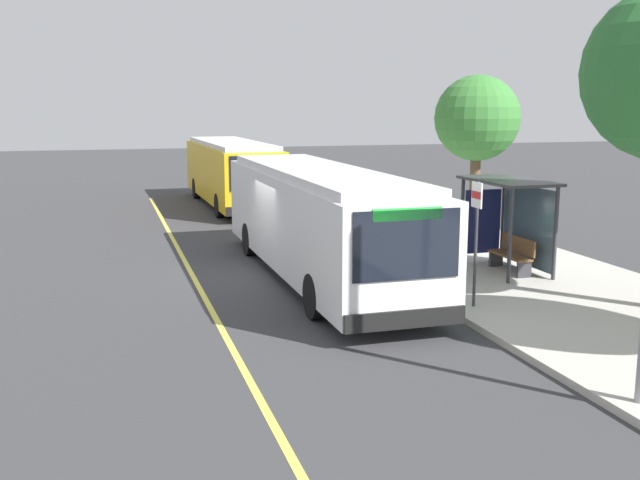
{
  "coord_description": "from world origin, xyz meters",
  "views": [
    {
      "loc": [
        19.21,
        -4.39,
        4.6
      ],
      "look_at": [
        1.73,
        0.75,
        1.24
      ],
      "focal_mm": 41.46,
      "sensor_mm": 36.0,
      "label": 1
    }
  ],
  "objects_px": {
    "transit_bus_main": "(318,218)",
    "waiting_bench": "(513,254)",
    "route_sign_post": "(476,226)",
    "transit_bus_second": "(231,171)",
    "pedestrian_commuter": "(453,243)"
  },
  "relations": [
    {
      "from": "transit_bus_main",
      "to": "waiting_bench",
      "type": "xyz_separation_m",
      "value": [
        1.35,
        5.04,
        -0.98
      ]
    },
    {
      "from": "transit_bus_second",
      "to": "route_sign_post",
      "type": "distance_m",
      "value": 19.1
    },
    {
      "from": "waiting_bench",
      "to": "route_sign_post",
      "type": "xyz_separation_m",
      "value": [
        2.82,
        -2.65,
        1.32
      ]
    },
    {
      "from": "transit_bus_second",
      "to": "pedestrian_commuter",
      "type": "relative_size",
      "value": 6.49
    },
    {
      "from": "route_sign_post",
      "to": "transit_bus_second",
      "type": "bearing_deg",
      "value": -173.4
    },
    {
      "from": "transit_bus_main",
      "to": "waiting_bench",
      "type": "bearing_deg",
      "value": 74.98
    },
    {
      "from": "transit_bus_main",
      "to": "waiting_bench",
      "type": "distance_m",
      "value": 5.31
    },
    {
      "from": "transit_bus_second",
      "to": "pedestrian_commuter",
      "type": "height_order",
      "value": "transit_bus_second"
    },
    {
      "from": "transit_bus_main",
      "to": "pedestrian_commuter",
      "type": "xyz_separation_m",
      "value": [
        1.75,
        3.07,
        -0.5
      ]
    },
    {
      "from": "transit_bus_second",
      "to": "transit_bus_main",
      "type": "bearing_deg",
      "value": -0.76
    },
    {
      "from": "transit_bus_second",
      "to": "waiting_bench",
      "type": "distance_m",
      "value": 16.89
    },
    {
      "from": "transit_bus_second",
      "to": "route_sign_post",
      "type": "bearing_deg",
      "value": 6.6
    },
    {
      "from": "transit_bus_second",
      "to": "pedestrian_commuter",
      "type": "bearing_deg",
      "value": 9.85
    },
    {
      "from": "transit_bus_main",
      "to": "route_sign_post",
      "type": "height_order",
      "value": "same"
    },
    {
      "from": "waiting_bench",
      "to": "route_sign_post",
      "type": "distance_m",
      "value": 4.09
    }
  ]
}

